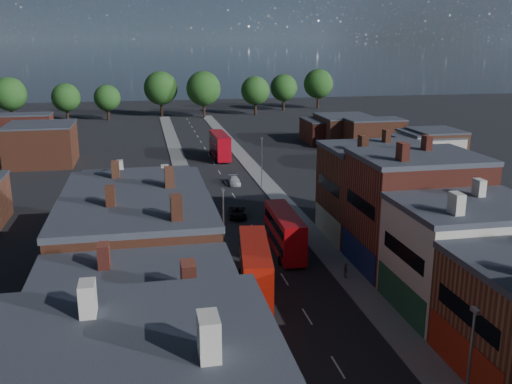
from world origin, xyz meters
name	(u,v)px	position (x,y,z in m)	size (l,w,h in m)	color
pavement_west	(195,209)	(-6.50, 50.00, 0.06)	(3.00, 200.00, 0.12)	gray
pavement_east	(285,204)	(6.50, 50.00, 0.06)	(3.00, 200.00, 0.12)	gray
terrace_west	(138,383)	(-14.00, 0.00, 5.73)	(12.00, 80.00, 11.45)	maroon
lamp_post_1	(470,361)	(5.20, 0.00, 4.70)	(0.25, 0.70, 8.12)	slate
lamp_post_2	(224,219)	(-5.20, 30.00, 4.70)	(0.25, 0.70, 8.12)	slate
lamp_post_3	(262,159)	(5.20, 60.00, 4.70)	(0.25, 0.70, 8.12)	slate
bus_0	(255,267)	(-3.50, 21.45, 2.62)	(4.06, 11.48, 4.85)	#AF170A
bus_1	(284,231)	(1.76, 31.24, 2.53)	(2.94, 10.89, 4.68)	#BC0A10
bus_2	(220,145)	(1.76, 84.16, 2.72)	(3.11, 11.72, 5.04)	#A70713
car_2	(238,212)	(-1.20, 45.17, 0.67)	(2.24, 4.86, 1.35)	black
car_3	(234,181)	(1.20, 62.81, 0.64)	(1.79, 4.40, 1.28)	silver
ped_3	(346,270)	(6.00, 23.01, 0.89)	(0.90, 0.41, 1.53)	#5E5B51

